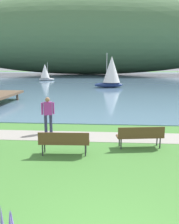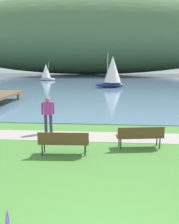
{
  "view_description": "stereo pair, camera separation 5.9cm",
  "coord_description": "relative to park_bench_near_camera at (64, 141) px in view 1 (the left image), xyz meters",
  "views": [
    {
      "loc": [
        -0.07,
        -3.4,
        3.24
      ],
      "look_at": [
        -0.89,
        7.52,
        1.0
      ],
      "focal_mm": 38.18,
      "sensor_mm": 36.0,
      "label": 1
    },
    {
      "loc": [
        -0.01,
        -3.39,
        3.24
      ],
      "look_at": [
        -0.89,
        7.52,
        1.0
      ],
      "focal_mm": 38.18,
      "sensor_mm": 36.0,
      "label": 2
    }
  ],
  "objects": [
    {
      "name": "person_at_shoreline",
      "position": [
        -1.25,
        2.72,
        0.46
      ],
      "size": [
        0.58,
        0.33,
        1.71
      ],
      "color": "#282D47",
      "rests_on": "ground"
    },
    {
      "name": "sailboat_far_off",
      "position": [
        -10.29,
        36.84,
        1.12
      ],
      "size": [
        2.97,
        1.9,
        3.4
      ],
      "color": "white",
      "rests_on": "bay_water"
    },
    {
      "name": "distant_hillside",
      "position": [
        -4.5,
        64.28,
        10.65
      ],
      "size": [
        98.62,
        28.0,
        22.26
      ],
      "primitive_type": "ellipsoid",
      "color": "#4C7047",
      "rests_on": "bay_water"
    },
    {
      "name": "bay_water",
      "position": [
        1.58,
        44.42,
        -0.5
      ],
      "size": [
        180.0,
        80.0,
        0.04
      ],
      "primitive_type": "cube",
      "color": "#5B7F9E",
      "rests_on": "ground"
    },
    {
      "name": "park_bench_further_along",
      "position": [
        2.81,
        0.94,
        0.0
      ],
      "size": [
        1.85,
        0.74,
        0.88
      ],
      "color": "brown",
      "rests_on": "ground"
    },
    {
      "name": "sailboat_nearest_to_shore",
      "position": [
        2.0,
        24.55,
        1.67
      ],
      "size": [
        3.97,
        2.53,
        4.56
      ],
      "color": "navy",
      "rests_on": "bay_water"
    },
    {
      "name": "park_bench_near_camera",
      "position": [
        0.0,
        0.0,
        0.0
      ],
      "size": [
        1.82,
        0.55,
        0.88
      ],
      "color": "brown",
      "rests_on": "ground"
    },
    {
      "name": "shoreline_path",
      "position": [
        1.58,
        2.26,
        -0.52
      ],
      "size": [
        60.0,
        1.5,
        0.01
      ],
      "primitive_type": "cube",
      "color": "#A39E93",
      "rests_on": "ground"
    }
  ]
}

